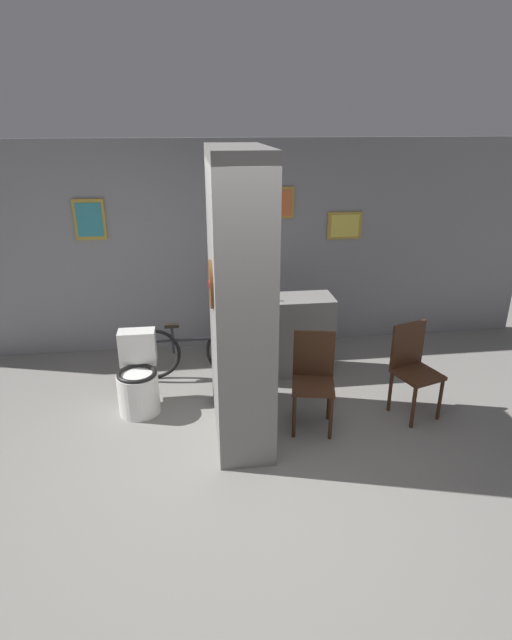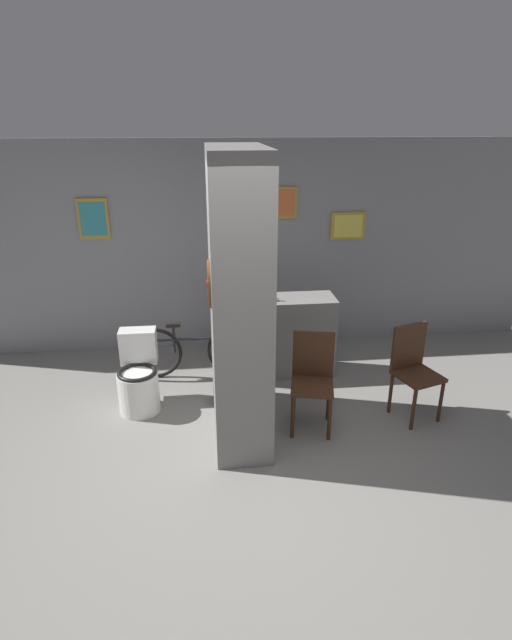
{
  "view_description": "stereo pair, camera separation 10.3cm",
  "coord_description": "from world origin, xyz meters",
  "px_view_note": "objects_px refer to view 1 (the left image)",
  "views": [
    {
      "loc": [
        -0.43,
        -3.49,
        2.79
      ],
      "look_at": [
        0.17,
        1.05,
        0.95
      ],
      "focal_mm": 28.0,
      "sensor_mm": 36.0,
      "label": 1
    },
    {
      "loc": [
        -0.33,
        -3.5,
        2.79
      ],
      "look_at": [
        0.17,
        1.05,
        0.95
      ],
      "focal_mm": 28.0,
      "sensor_mm": 36.0,
      "label": 2
    }
  ],
  "objects_px": {
    "toilet": "(138,380)",
    "bottle_tall": "(250,287)",
    "chair_near_pillar": "(313,376)",
    "bicycle": "(194,351)",
    "chair_by_doorway": "(413,366)"
  },
  "relations": [
    {
      "from": "toilet",
      "to": "bottle_tall",
      "type": "distance_m",
      "value": 1.59
    },
    {
      "from": "chair_near_pillar",
      "to": "bicycle",
      "type": "distance_m",
      "value": 1.61
    },
    {
      "from": "toilet",
      "to": "bicycle",
      "type": "xyz_separation_m",
      "value": [
        0.57,
        0.63,
        -0.0
      ]
    },
    {
      "from": "bicycle",
      "to": "bottle_tall",
      "type": "height_order",
      "value": "bottle_tall"
    },
    {
      "from": "chair_near_pillar",
      "to": "bicycle",
      "type": "bearing_deg",
      "value": 147.17
    },
    {
      "from": "chair_near_pillar",
      "to": "chair_by_doorway",
      "type": "relative_size",
      "value": 1.0
    },
    {
      "from": "toilet",
      "to": "chair_near_pillar",
      "type": "xyz_separation_m",
      "value": [
        1.69,
        -0.5,
        0.2
      ]
    },
    {
      "from": "chair_by_doorway",
      "to": "bicycle",
      "type": "xyz_separation_m",
      "value": [
        -2.16,
        1.05,
        -0.2
      ]
    },
    {
      "from": "chair_near_pillar",
      "to": "bicycle",
      "type": "xyz_separation_m",
      "value": [
        -1.12,
        1.13,
        -0.2
      ]
    },
    {
      "from": "bicycle",
      "to": "chair_near_pillar",
      "type": "bearing_deg",
      "value": -45.19
    },
    {
      "from": "bicycle",
      "to": "bottle_tall",
      "type": "relative_size",
      "value": 4.96
    },
    {
      "from": "bicycle",
      "to": "bottle_tall",
      "type": "xyz_separation_m",
      "value": [
        0.67,
        0.07,
        0.72
      ]
    },
    {
      "from": "chair_by_doorway",
      "to": "chair_near_pillar",
      "type": "bearing_deg",
      "value": 166.6
    },
    {
      "from": "chair_by_doorway",
      "to": "bicycle",
      "type": "distance_m",
      "value": 2.41
    },
    {
      "from": "chair_by_doorway",
      "to": "bicycle",
      "type": "height_order",
      "value": "chair_by_doorway"
    }
  ]
}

